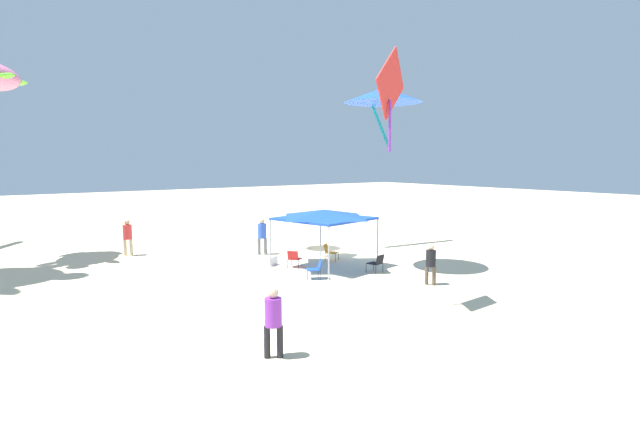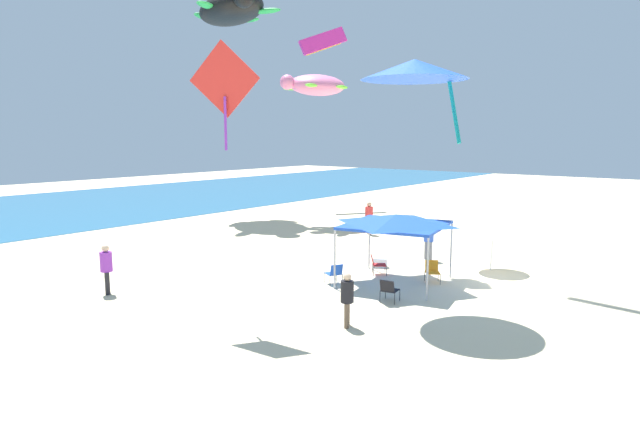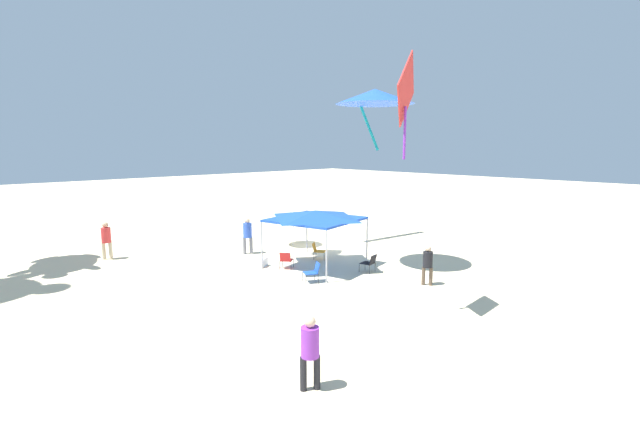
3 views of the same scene
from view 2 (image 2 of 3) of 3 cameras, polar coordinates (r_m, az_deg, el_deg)
name	(u,v)px [view 2 (image 2 of 3)]	position (r m, az deg, el deg)	size (l,w,h in m)	color
ground	(510,286)	(22.01, 19.23, -6.60)	(120.00, 120.00, 0.10)	beige
ocean_strip	(54,208)	(47.39, -26.00, 1.09)	(120.00, 24.13, 0.02)	#28668E
canopy_tent	(396,221)	(20.80, 7.92, -0.12)	(4.24, 4.21, 2.66)	#B7B7BC
beach_umbrella	(493,230)	(23.69, 17.63, -1.05)	(2.01, 2.02, 1.98)	silver
folding_chair_left_of_tent	(389,289)	(18.70, 7.19, -7.20)	(0.71, 0.63, 0.82)	black
folding_chair_near_cooler	(377,263)	(22.34, 5.92, -4.54)	(0.79, 0.81, 0.82)	black
folding_chair_facing_ocean	(432,270)	(21.53, 11.62, -5.18)	(0.81, 0.78, 0.82)	black
folding_chair_right_of_tent	(335,272)	(20.75, 1.53, -5.53)	(0.74, 0.79, 0.82)	black
cooler_box	(380,263)	(23.63, 6.27, -4.49)	(0.66, 0.74, 0.40)	white
person_near_umbrella	(347,295)	(16.18, 2.85, -7.89)	(0.39, 0.39, 1.63)	brown
person_kite_handler	(106,265)	(20.85, -21.40, -4.44)	(0.42, 0.43, 1.79)	black
person_by_tent	(369,215)	(31.21, 5.13, 0.43)	(0.45, 0.45, 1.87)	#C6B28C
person_beachcomber	(429,236)	(25.12, 11.27, -1.69)	(0.45, 0.46, 1.90)	slate
kite_parafoil_magenta	(323,41)	(45.12, 0.33, 18.08)	(3.79, 2.18, 2.49)	#E02D9E
kite_turtle_pink	(316,85)	(35.99, -0.45, 13.84)	(4.68, 4.61, 1.66)	pink
kite_diamond_red	(224,83)	(17.02, -9.94, 13.81)	(0.96, 2.08, 3.22)	red
kite_delta_blue	(415,70)	(18.14, 9.84, 15.15)	(4.80, 4.80, 2.66)	blue
kite_turtle_black	(232,9)	(40.16, -9.17, 20.85)	(7.00, 7.07, 2.67)	black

